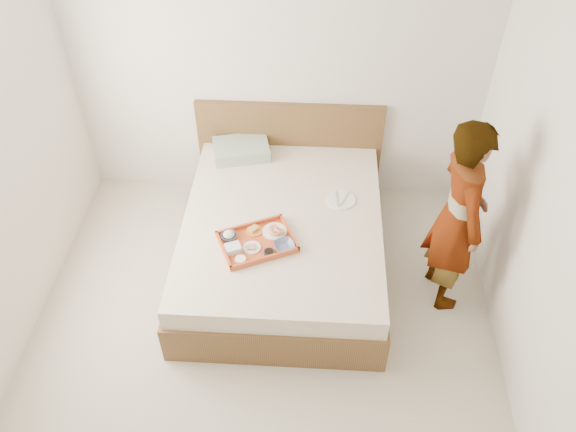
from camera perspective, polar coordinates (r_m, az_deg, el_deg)
The scene contains 18 objects.
ground at distance 4.38m, azimuth -2.85°, elevation -14.32°, with size 3.50×4.00×0.01m, color beige.
ceiling at distance 2.59m, azimuth -4.93°, elevation 18.03°, with size 3.50×4.00×0.01m, color white.
wall_back at distance 4.95m, azimuth -1.09°, elevation 14.44°, with size 3.50×0.01×2.60m, color silver.
wall_right at distance 3.62m, azimuth 25.16°, elevation -3.39°, with size 0.01×4.00×2.60m, color silver.
bed at distance 4.78m, azimuth -0.53°, elevation -2.49°, with size 1.65×2.00×0.53m, color brown.
headboard at distance 5.37m, azimuth 0.15°, elevation 6.54°, with size 1.65×0.06×0.95m, color brown.
pillow at distance 5.19m, azimuth -4.58°, elevation 6.46°, with size 0.48×0.32×0.11m, color #9DB09C.
tray at distance 4.38m, azimuth -3.03°, elevation -2.51°, with size 0.54×0.39×0.05m, color #C75C1F.
prawn_plate at distance 4.46m, azimuth -1.31°, elevation -1.50°, with size 0.19×0.19×0.01m, color white.
navy_bowl_big at distance 4.34m, azimuth -0.37°, elevation -2.93°, with size 0.15×0.15×0.04m, color navy.
sauce_dish at distance 4.30m, azimuth -1.86°, elevation -3.58°, with size 0.08×0.08×0.03m, color black.
meat_plate at distance 4.35m, azimuth -3.53°, elevation -3.08°, with size 0.13×0.13×0.01m, color white.
bread_plate at distance 4.47m, azimuth -3.29°, elevation -1.43°, with size 0.13×0.13×0.01m, color orange.
salad_bowl at distance 4.43m, azimuth -5.76°, elevation -1.96°, with size 0.12×0.12×0.04m, color navy.
plastic_tub at distance 4.33m, azimuth -5.36°, elevation -3.15°, with size 0.11×0.09×0.05m, color silver.
cheese_round at distance 4.26m, azimuth -4.63°, elevation -4.25°, with size 0.08×0.08×0.03m, color white.
dinner_plate at distance 4.76m, azimuth 5.15°, elevation 1.58°, with size 0.24×0.24×0.01m, color white.
person at distance 4.37m, azimuth 16.18°, elevation -0.08°, with size 0.59×0.39×1.62m, color beige.
Camera 1 is at (0.35, -2.31, 3.71)m, focal length 36.61 mm.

